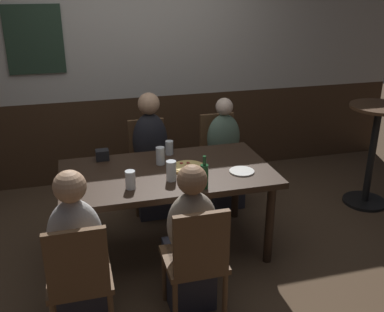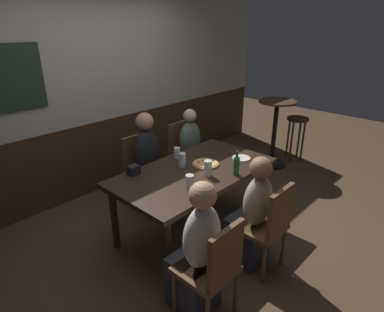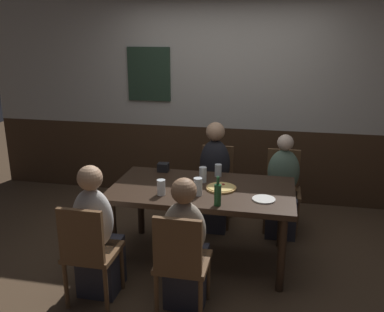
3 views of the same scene
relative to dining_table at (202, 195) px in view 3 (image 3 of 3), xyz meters
name	(u,v)px [view 3 (image 3 of 3)]	position (x,y,z in m)	size (l,w,h in m)	color
ground_plane	(202,258)	(0.00, 0.00, -0.66)	(12.00, 12.00, 0.00)	#4C3826
wall_back	(226,100)	(-0.01, 1.65, 0.64)	(6.40, 0.13, 2.60)	#3D2819
dining_table	(202,195)	(0.00, 0.00, 0.00)	(1.70, 0.94, 0.74)	black
chair_mid_near	(181,259)	(0.00, -0.89, -0.17)	(0.40, 0.40, 0.88)	brown
chair_right_far	(282,185)	(0.75, 0.89, -0.17)	(0.40, 0.40, 0.88)	brown
chair_left_near	(88,249)	(-0.75, -0.89, -0.17)	(0.40, 0.40, 0.88)	brown
chair_mid_far	(216,180)	(0.00, 0.89, -0.17)	(0.40, 0.40, 0.88)	brown
person_mid_near	(186,252)	(0.00, -0.72, -0.20)	(0.34, 0.37, 1.10)	#2D2D38
person_right_far	(282,193)	(0.75, 0.72, -0.20)	(0.34, 0.37, 1.10)	#2D2D38
person_left_near	(97,240)	(-0.75, -0.72, -0.17)	(0.34, 0.37, 1.15)	#2D2D38
person_mid_far	(214,184)	(0.00, 0.73, -0.15)	(0.34, 0.37, 1.20)	#2D2D38
pizza	(221,188)	(0.18, 0.00, 0.09)	(0.28, 0.28, 0.03)	tan
highball_clear	(203,175)	(-0.02, 0.15, 0.15)	(0.07, 0.07, 0.15)	silver
beer_glass_half	(161,188)	(-0.33, -0.25, 0.14)	(0.08, 0.08, 0.14)	silver
tumbler_short	(198,188)	(-0.01, -0.19, 0.15)	(0.08, 0.08, 0.16)	silver
pint_glass_pale	(218,171)	(0.10, 0.35, 0.13)	(0.07, 0.07, 0.12)	silver
beer_bottle_green	(218,194)	(0.20, -0.38, 0.18)	(0.06, 0.06, 0.25)	#194723
plate_white_large	(264,199)	(0.58, -0.18, 0.08)	(0.20, 0.20, 0.01)	white
condiment_caddy	(163,167)	(-0.48, 0.38, 0.12)	(0.11, 0.09, 0.09)	black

